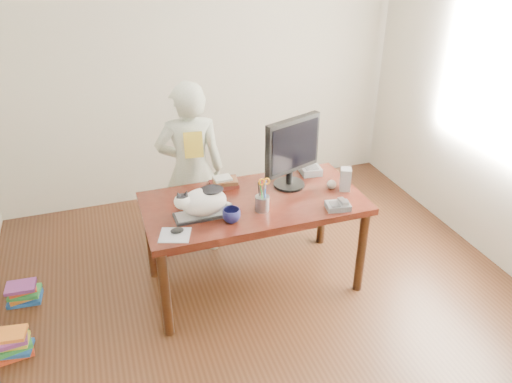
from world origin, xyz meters
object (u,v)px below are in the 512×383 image
object	(u,v)px
mouse	(177,230)
book_pile_a	(13,344)
keyboard	(205,214)
baseball	(332,184)
cat	(202,201)
person	(191,171)
speaker	(345,179)
book_pile_b	(23,293)
calculator	(309,169)
desk	(251,212)
monitor	(292,149)
phone	(338,205)
coffee_mug	(232,215)
pen_cup	(262,202)
book_stack	(224,182)

from	to	relation	value
mouse	book_pile_a	bearing A→B (deg)	-163.81
keyboard	baseball	distance (m)	1.01
cat	person	world-z (taller)	person
speaker	book_pile_b	distance (m)	2.58
keyboard	speaker	distance (m)	1.10
calculator	book_pile_a	xyz separation A→B (m)	(-2.32, -0.49, -0.69)
desk	person	distance (m)	0.65
book_pile_b	speaker	bearing A→B (deg)	-9.66
monitor	book_pile_b	world-z (taller)	monitor
keyboard	phone	distance (m)	0.94
monitor	speaker	xyz separation A→B (m)	(0.37, -0.17, -0.22)
desk	monitor	distance (m)	0.57
cat	coffee_mug	xyz separation A→B (m)	(0.17, -0.13, -0.07)
monitor	phone	bearing A→B (deg)	-85.72
mouse	pen_cup	bearing A→B (deg)	27.37
speaker	book_pile_b	size ratio (longest dim) A/B	0.67
coffee_mug	phone	size ratio (longest dim) A/B	0.67
person	phone	bearing A→B (deg)	140.42
coffee_mug	phone	world-z (taller)	coffee_mug
coffee_mug	cat	bearing A→B (deg)	142.39
keyboard	cat	world-z (taller)	cat
mouse	baseball	distance (m)	1.25
keyboard	baseball	xyz separation A→B (m)	(1.00, 0.07, 0.02)
baseball	cat	bearing A→B (deg)	-175.69
cat	baseball	bearing A→B (deg)	3.24
cat	coffee_mug	world-z (taller)	cat
coffee_mug	speaker	bearing A→B (deg)	9.79
pen_cup	book_stack	size ratio (longest dim) A/B	1.18
phone	book_pile_b	bearing A→B (deg)	174.05
monitor	pen_cup	bearing A→B (deg)	-161.80
phone	calculator	size ratio (longest dim) A/B	0.83
book_stack	book_pile_b	xyz separation A→B (m)	(-1.58, 0.07, -0.71)
keyboard	coffee_mug	bearing A→B (deg)	-41.40
book_stack	person	xyz separation A→B (m)	(-0.18, 0.34, -0.03)
coffee_mug	book_pile_a	size ratio (longest dim) A/B	0.46
book_stack	person	size ratio (longest dim) A/B	0.14
pen_cup	book_pile_a	bearing A→B (deg)	-178.39
baseball	person	xyz separation A→B (m)	(-0.94, 0.64, -0.04)
desk	calculator	world-z (taller)	calculator
speaker	book_pile_a	distance (m)	2.57
keyboard	book_pile_b	bearing A→B (deg)	160.57
cat	baseball	xyz separation A→B (m)	(1.02, 0.08, -0.09)
baseball	person	bearing A→B (deg)	145.94
mouse	book_pile_b	xyz separation A→B (m)	(-1.11, 0.60, -0.70)
coffee_mug	book_pile_b	size ratio (longest dim) A/B	0.48
phone	book_pile_a	xyz separation A→B (m)	(-2.28, 0.10, -0.69)
coffee_mug	calculator	xyz separation A→B (m)	(0.81, 0.52, -0.02)
pen_cup	calculator	bearing A→B (deg)	38.34
keyboard	cat	bearing A→B (deg)	-171.64
monitor	mouse	xyz separation A→B (m)	(-0.95, -0.36, -0.29)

